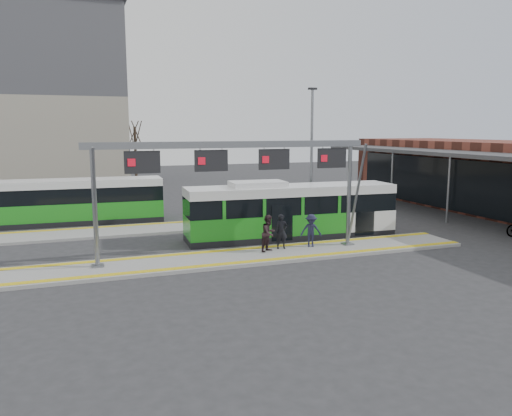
% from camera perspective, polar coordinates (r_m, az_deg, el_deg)
% --- Properties ---
extents(ground, '(120.00, 120.00, 0.00)m').
position_cam_1_polar(ground, '(23.08, -1.17, -5.76)').
color(ground, '#2D2D30').
rests_on(ground, ground).
extents(platform_main, '(22.00, 3.00, 0.15)m').
position_cam_1_polar(platform_main, '(23.06, -1.17, -5.58)').
color(platform_main, gray).
rests_on(platform_main, ground).
extents(platform_second, '(20.00, 3.00, 0.15)m').
position_cam_1_polar(platform_second, '(29.88, -13.45, -2.44)').
color(platform_second, gray).
rests_on(platform_second, ground).
extents(tactile_main, '(22.00, 2.65, 0.02)m').
position_cam_1_polar(tactile_main, '(23.04, -1.17, -5.37)').
color(tactile_main, yellow).
rests_on(tactile_main, platform_main).
extents(tactile_second, '(20.00, 0.35, 0.02)m').
position_cam_1_polar(tactile_second, '(30.99, -13.70, -1.89)').
color(tactile_second, yellow).
rests_on(tactile_second, platform_second).
extents(gantry, '(13.00, 1.68, 5.20)m').
position_cam_1_polar(gantry, '(22.51, -2.25, 4.97)').
color(gantry, slate).
rests_on(gantry, platform_main).
extents(apartment_block, '(24.50, 12.50, 18.40)m').
position_cam_1_polar(apartment_block, '(57.65, -27.22, 11.35)').
color(apartment_block, '#9F9785').
rests_on(apartment_block, ground).
extents(hero_bus, '(11.58, 3.02, 3.15)m').
position_cam_1_polar(hero_bus, '(27.17, 3.97, -0.41)').
color(hero_bus, black).
rests_on(hero_bus, ground).
extents(bg_bus_green, '(11.19, 2.74, 2.78)m').
position_cam_1_polar(bg_bus_green, '(33.26, -20.34, 0.66)').
color(bg_bus_green, black).
rests_on(bg_bus_green, ground).
extents(passenger_a, '(0.67, 0.50, 1.68)m').
position_cam_1_polar(passenger_a, '(24.11, 2.93, -2.70)').
color(passenger_a, black).
rests_on(passenger_a, platform_main).
extents(passenger_b, '(1.07, 1.03, 1.75)m').
position_cam_1_polar(passenger_b, '(23.55, 1.47, -2.90)').
color(passenger_b, '#2C1D21').
rests_on(passenger_b, platform_main).
extents(passenger_c, '(1.19, 0.93, 1.62)m').
position_cam_1_polar(passenger_c, '(24.65, 6.31, -2.57)').
color(passenger_c, '#1F2139').
rests_on(passenger_c, platform_main).
extents(tree_left, '(1.40, 1.40, 9.11)m').
position_cam_1_polar(tree_left, '(52.40, -21.02, 9.55)').
color(tree_left, '#382B21').
rests_on(tree_left, ground).
extents(tree_mid, '(1.40, 1.40, 6.95)m').
position_cam_1_polar(tree_mid, '(53.40, -13.68, 8.11)').
color(tree_mid, '#382B21').
rests_on(tree_mid, ground).
extents(lamp_east, '(0.50, 0.25, 8.31)m').
position_cam_1_polar(lamp_east, '(30.57, 6.36, 6.18)').
color(lamp_east, slate).
rests_on(lamp_east, ground).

